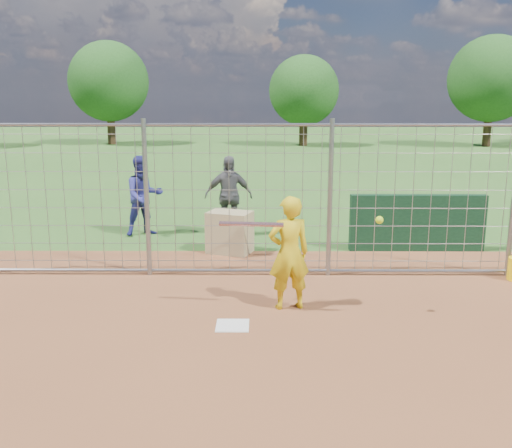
{
  "coord_description": "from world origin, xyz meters",
  "views": [
    {
      "loc": [
        0.36,
        -7.17,
        2.94
      ],
      "look_at": [
        0.3,
        0.8,
        1.15
      ],
      "focal_mm": 40.0,
      "sensor_mm": 36.0,
      "label": 1
    }
  ],
  "objects_px": {
    "bystander_a": "(144,196)",
    "bystander_b": "(228,196)",
    "equipment_bin": "(230,232)",
    "batter": "(289,253)"
  },
  "relations": [
    {
      "from": "bystander_a",
      "to": "bystander_b",
      "type": "distance_m",
      "value": 1.82
    },
    {
      "from": "bystander_b",
      "to": "equipment_bin",
      "type": "relative_size",
      "value": 2.16
    },
    {
      "from": "bystander_a",
      "to": "bystander_b",
      "type": "relative_size",
      "value": 0.99
    },
    {
      "from": "batter",
      "to": "bystander_a",
      "type": "height_order",
      "value": "bystander_a"
    },
    {
      "from": "batter",
      "to": "equipment_bin",
      "type": "bearing_deg",
      "value": -84.65
    },
    {
      "from": "batter",
      "to": "bystander_a",
      "type": "relative_size",
      "value": 0.94
    },
    {
      "from": "batter",
      "to": "bystander_b",
      "type": "distance_m",
      "value": 4.44
    },
    {
      "from": "bystander_a",
      "to": "bystander_b",
      "type": "height_order",
      "value": "bystander_b"
    },
    {
      "from": "bystander_a",
      "to": "bystander_b",
      "type": "xyz_separation_m",
      "value": [
        1.82,
        -0.06,
        0.01
      ]
    },
    {
      "from": "batter",
      "to": "equipment_bin",
      "type": "xyz_separation_m",
      "value": [
        -0.98,
        2.95,
        -0.41
      ]
    }
  ]
}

